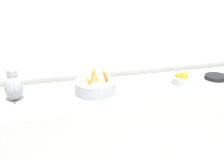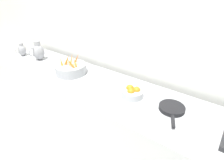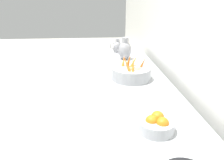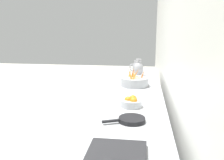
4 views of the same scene
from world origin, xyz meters
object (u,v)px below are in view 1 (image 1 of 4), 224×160
at_px(metal_pitcher_tall, 13,86).
at_px(orange_bowl, 183,79).
at_px(skillet_on_counter, 216,77).
at_px(vegetable_colander, 95,86).

bearing_deg(metal_pitcher_tall, orange_bowl, 89.11).
bearing_deg(skillet_on_counter, vegetable_colander, -88.68).
distance_m(metal_pitcher_tall, skillet_on_counter, 1.83).
bearing_deg(metal_pitcher_tall, skillet_on_counter, 89.94).
xyz_separation_m(metal_pitcher_tall, skillet_on_counter, (0.00, 1.83, -0.10)).
distance_m(orange_bowl, skillet_on_counter, 0.37).
relative_size(vegetable_colander, orange_bowl, 1.76).
height_order(orange_bowl, skillet_on_counter, orange_bowl).
relative_size(metal_pitcher_tall, skillet_on_counter, 0.76).
height_order(vegetable_colander, metal_pitcher_tall, metal_pitcher_tall).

